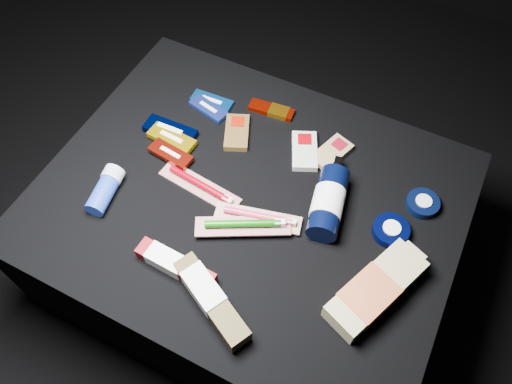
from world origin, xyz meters
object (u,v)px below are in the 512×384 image
at_px(lotion_bottle, 328,202).
at_px(toothpaste_carton_red, 173,264).
at_px(deodorant_stick, 105,189).
at_px(bodywash_bottle, 374,291).

height_order(lotion_bottle, toothpaste_carton_red, lotion_bottle).
relative_size(lotion_bottle, deodorant_stick, 1.81).
bearing_deg(deodorant_stick, toothpaste_carton_red, -30.39).
relative_size(bodywash_bottle, deodorant_stick, 2.02).
xyz_separation_m(lotion_bottle, toothpaste_carton_red, (-0.24, -0.28, -0.02)).
distance_m(deodorant_stick, toothpaste_carton_red, 0.26).
bearing_deg(bodywash_bottle, deodorant_stick, -154.01).
bearing_deg(toothpaste_carton_red, lotion_bottle, 51.80).
height_order(deodorant_stick, toothpaste_carton_red, deodorant_stick).
height_order(bodywash_bottle, deodorant_stick, bodywash_bottle).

